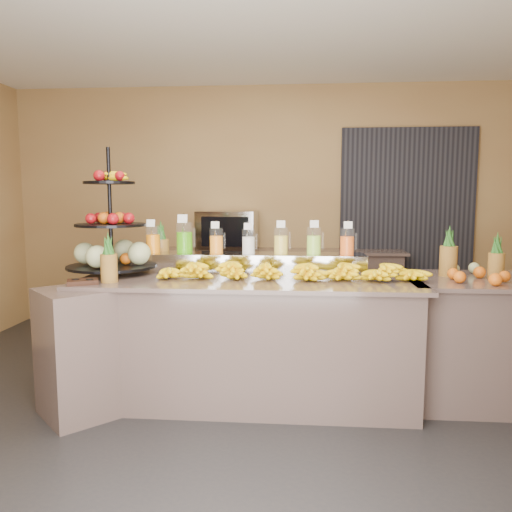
# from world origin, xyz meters

# --- Properties ---
(ground) EXTENTS (6.00, 6.00, 0.00)m
(ground) POSITION_xyz_m (0.00, 0.00, 0.00)
(ground) COLOR black
(ground) RESTS_ON ground
(room_envelope) EXTENTS (6.04, 5.02, 2.82)m
(room_envelope) POSITION_xyz_m (0.19, 0.79, 1.88)
(room_envelope) COLOR olive
(room_envelope) RESTS_ON ground
(buffet_counter) EXTENTS (2.75, 1.25, 0.93)m
(buffet_counter) POSITION_xyz_m (-0.12, 0.26, 0.47)
(buffet_counter) COLOR #886B62
(buffet_counter) RESTS_ON ground
(right_counter) EXTENTS (1.08, 0.88, 0.93)m
(right_counter) POSITION_xyz_m (1.70, 0.40, 0.47)
(right_counter) COLOR #886B62
(right_counter) RESTS_ON ground
(back_ledge) EXTENTS (3.10, 0.55, 0.93)m
(back_ledge) POSITION_xyz_m (0.00, 2.25, 0.47)
(back_ledge) COLOR #886B62
(back_ledge) RESTS_ON ground
(pitcher_tray) EXTENTS (1.85, 0.30, 0.15)m
(pitcher_tray) POSITION_xyz_m (-0.03, 0.58, 1.01)
(pitcher_tray) COLOR gray
(pitcher_tray) RESTS_ON buffet_counter
(juice_pitcher_orange_a) EXTENTS (0.12, 0.12, 0.28)m
(juice_pitcher_orange_a) POSITION_xyz_m (-0.81, 0.58, 1.17)
(juice_pitcher_orange_a) COLOR silver
(juice_pitcher_orange_a) RESTS_ON pitcher_tray
(juice_pitcher_green) EXTENTS (0.13, 0.14, 0.32)m
(juice_pitcher_green) POSITION_xyz_m (-0.55, 0.58, 1.19)
(juice_pitcher_green) COLOR silver
(juice_pitcher_green) RESTS_ON pitcher_tray
(juice_pitcher_orange_b) EXTENTS (0.11, 0.11, 0.27)m
(juice_pitcher_orange_b) POSITION_xyz_m (-0.29, 0.58, 1.17)
(juice_pitcher_orange_b) COLOR silver
(juice_pitcher_orange_b) RESTS_ON pitcher_tray
(juice_pitcher_milk) EXTENTS (0.11, 0.11, 0.26)m
(juice_pitcher_milk) POSITION_xyz_m (-0.03, 0.58, 1.17)
(juice_pitcher_milk) COLOR silver
(juice_pitcher_milk) RESTS_ON pitcher_tray
(juice_pitcher_lemon) EXTENTS (0.11, 0.12, 0.28)m
(juice_pitcher_lemon) POSITION_xyz_m (0.23, 0.58, 1.17)
(juice_pitcher_lemon) COLOR silver
(juice_pitcher_lemon) RESTS_ON pitcher_tray
(juice_pitcher_lime) EXTENTS (0.12, 0.12, 0.28)m
(juice_pitcher_lime) POSITION_xyz_m (0.49, 0.58, 1.17)
(juice_pitcher_lime) COLOR silver
(juice_pitcher_lime) RESTS_ON pitcher_tray
(juice_pitcher_orange_c) EXTENTS (0.11, 0.12, 0.27)m
(juice_pitcher_orange_c) POSITION_xyz_m (0.75, 0.58, 1.17)
(juice_pitcher_orange_c) COLOR silver
(juice_pitcher_orange_c) RESTS_ON pitcher_tray
(banana_heap) EXTENTS (2.04, 0.18, 0.17)m
(banana_heap) POSITION_xyz_m (0.29, 0.27, 1.01)
(banana_heap) COLOR yellow
(banana_heap) RESTS_ON buffet_counter
(fruit_stand) EXTENTS (0.81, 0.81, 0.98)m
(fruit_stand) POSITION_xyz_m (-1.05, 0.43, 1.18)
(fruit_stand) COLOR black
(fruit_stand) RESTS_ON buffet_counter
(condiment_caddy) EXTENTS (0.25, 0.23, 0.03)m
(condiment_caddy) POSITION_xyz_m (-1.13, -0.07, 0.95)
(condiment_caddy) COLOR black
(condiment_caddy) RESTS_ON buffet_counter
(pineapple_left_a) EXTENTS (0.12, 0.12, 0.36)m
(pineapple_left_a) POSITION_xyz_m (-0.97, 0.02, 1.06)
(pineapple_left_a) COLOR brown
(pineapple_left_a) RESTS_ON buffet_counter
(pineapple_left_b) EXTENTS (0.13, 0.13, 0.41)m
(pineapple_left_b) POSITION_xyz_m (-0.78, 0.71, 1.08)
(pineapple_left_b) COLOR brown
(pineapple_left_b) RESTS_ON buffet_counter
(right_fruit_pile) EXTENTS (0.44, 0.42, 0.23)m
(right_fruit_pile) POSITION_xyz_m (1.64, 0.36, 1.00)
(right_fruit_pile) COLOR brown
(right_fruit_pile) RESTS_ON right_counter
(oven_warmer) EXTENTS (0.68, 0.50, 0.44)m
(oven_warmer) POSITION_xyz_m (-0.43, 2.25, 1.15)
(oven_warmer) COLOR gray
(oven_warmer) RESTS_ON back_ledge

